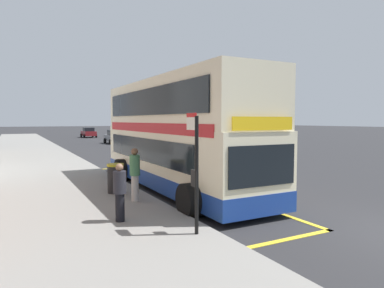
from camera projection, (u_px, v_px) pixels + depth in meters
name	position (u px, v px, depth m)	size (l,w,h in m)	color
ground_plane	(100.00, 147.00, 36.45)	(260.00, 260.00, 0.00)	#28282B
pavement_near	(27.00, 148.00, 33.18)	(6.00, 76.00, 0.14)	gray
double_decker_bus	(175.00, 139.00, 13.87)	(3.22, 10.95, 4.40)	beige
bus_bay_markings	(170.00, 188.00, 14.15)	(2.83, 13.88, 0.01)	yellow
bus_stop_sign	(195.00, 164.00, 8.00)	(0.09, 0.51, 2.84)	black
parked_car_maroon_distant	(89.00, 133.00, 55.62)	(2.09, 4.20, 1.62)	maroon
parked_car_grey_ahead	(115.00, 137.00, 41.17)	(2.09, 4.20, 1.62)	slate
pedestrian_waiting_near_sign	(120.00, 190.00, 8.99)	(0.34, 0.34, 1.54)	black
pedestrian_further_back	(135.00, 172.00, 11.28)	(0.34, 0.34, 1.75)	#B7B2AD
litter_bin	(116.00, 178.00, 12.58)	(0.62, 0.62, 1.07)	black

